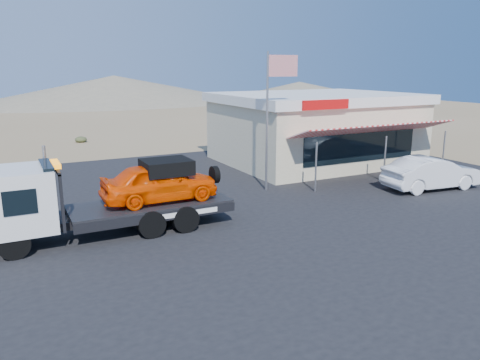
{
  "coord_description": "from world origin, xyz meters",
  "views": [
    {
      "loc": [
        -5.56,
        -12.95,
        5.36
      ],
      "look_at": [
        1.73,
        1.27,
        1.5
      ],
      "focal_mm": 35.0,
      "sensor_mm": 36.0,
      "label": 1
    }
  ],
  "objects_px": {
    "tow_truck": "(107,194)",
    "jerky_store": "(314,127)",
    "white_sedan": "(431,173)",
    "flagpole": "(272,105)"
  },
  "relations": [
    {
      "from": "tow_truck",
      "to": "jerky_store",
      "type": "height_order",
      "value": "jerky_store"
    },
    {
      "from": "white_sedan",
      "to": "flagpole",
      "type": "height_order",
      "value": "flagpole"
    },
    {
      "from": "tow_truck",
      "to": "flagpole",
      "type": "relative_size",
      "value": 1.27
    },
    {
      "from": "jerky_store",
      "to": "tow_truck",
      "type": "bearing_deg",
      "value": -152.14
    },
    {
      "from": "jerky_store",
      "to": "flagpole",
      "type": "height_order",
      "value": "flagpole"
    },
    {
      "from": "tow_truck",
      "to": "jerky_store",
      "type": "bearing_deg",
      "value": 27.86
    },
    {
      "from": "tow_truck",
      "to": "flagpole",
      "type": "xyz_separation_m",
      "value": [
        7.67,
        2.52,
        2.39
      ]
    },
    {
      "from": "flagpole",
      "to": "jerky_store",
      "type": "bearing_deg",
      "value": 38.79
    },
    {
      "from": "white_sedan",
      "to": "flagpole",
      "type": "relative_size",
      "value": 0.74
    },
    {
      "from": "white_sedan",
      "to": "flagpole",
      "type": "bearing_deg",
      "value": 70.41
    }
  ]
}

